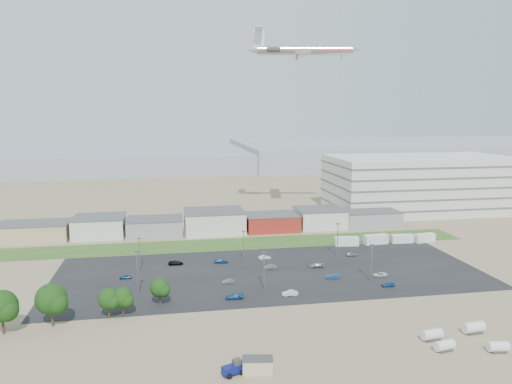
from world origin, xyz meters
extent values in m
plane|color=#827052|center=(0.00, 0.00, 0.00)|extent=(700.00, 700.00, 0.00)
cube|color=black|center=(5.00, 20.00, 0.01)|extent=(120.00, 50.00, 0.01)
cube|color=#2E5520|center=(0.00, 52.00, 0.01)|extent=(160.00, 16.00, 0.02)
cube|color=silver|center=(90.00, 95.00, 12.50)|extent=(80.00, 40.00, 25.00)
imported|color=silver|center=(34.27, 11.00, 0.55)|extent=(3.97, 1.83, 1.10)
imported|color=navy|center=(20.82, 11.56, 0.63)|extent=(3.91, 1.63, 1.26)
imported|color=navy|center=(32.96, 2.98, 0.58)|extent=(3.46, 1.56, 1.16)
imported|color=navy|center=(-7.70, 1.54, 0.65)|extent=(4.52, 2.01, 1.29)
imported|color=#595B5E|center=(-7.86, 12.88, 0.54)|extent=(3.41, 1.56, 1.08)
imported|color=navy|center=(-35.03, 21.45, 0.55)|extent=(3.25, 1.34, 1.10)
imported|color=navy|center=(-7.71, 31.18, 0.60)|extent=(4.21, 1.86, 1.20)
imported|color=#595B5E|center=(5.73, 22.99, 0.63)|extent=(3.97, 1.75, 1.27)
imported|color=#A5A5AA|center=(33.63, 31.03, 0.58)|extent=(3.45, 1.45, 1.17)
imported|color=black|center=(-21.26, 31.75, 0.62)|extent=(4.47, 2.10, 1.24)
imported|color=#595B5E|center=(-35.14, 2.82, 0.62)|extent=(4.31, 1.76, 1.25)
imported|color=silver|center=(6.01, 32.57, 0.62)|extent=(3.83, 1.57, 1.23)
imported|color=#A5A5AA|center=(19.20, 21.83, 0.64)|extent=(4.55, 2.25, 1.27)
imported|color=silver|center=(6.19, 1.30, 0.66)|extent=(4.03, 1.48, 1.32)
camera|label=1|loc=(-23.03, -113.42, 45.30)|focal=35.00mm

